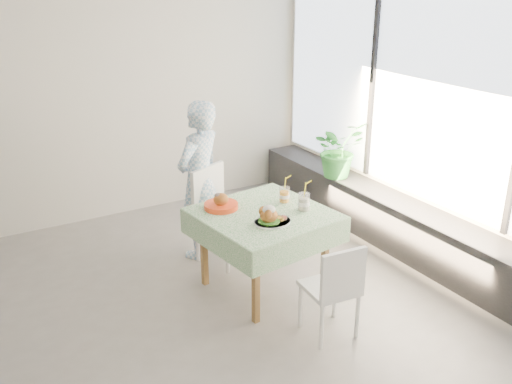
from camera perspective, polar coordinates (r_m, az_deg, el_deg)
floor at (r=4.68m, az=-10.89°, el=-14.12°), size 6.00×6.00×0.00m
wall_back at (r=6.39m, az=-19.67°, el=8.53°), size 6.00×0.02×2.80m
wall_front at (r=2.08m, az=11.99°, el=-17.46°), size 6.00×0.02×2.80m
wall_right at (r=5.68m, az=17.85°, el=7.26°), size 0.02×5.00×2.80m
window_pane at (r=5.61m, az=17.93°, el=9.70°), size 0.01×4.80×2.18m
window_ledge at (r=5.91m, az=15.29°, el=-3.79°), size 0.40×4.80×0.50m
cafe_table at (r=5.01m, az=0.79°, el=-5.02°), size 1.16×1.16×0.74m
chair_far at (r=5.60m, az=-3.30°, el=-4.05°), size 0.58×0.58×0.93m
chair_near at (r=4.55m, az=7.37°, el=-11.25°), size 0.41×0.41×0.80m
diner at (r=5.54m, az=-5.67°, el=1.17°), size 0.68×0.60×1.57m
main_dish at (r=4.66m, az=1.49°, el=-2.57°), size 0.32×0.32×0.16m
juice_cup_orange at (r=5.09m, az=2.84°, el=-0.32°), size 0.10×0.10×0.28m
juice_cup_lemonade at (r=4.93m, az=4.81°, el=-1.05°), size 0.11×0.11×0.30m
second_dish at (r=4.96m, az=-3.52°, el=-1.21°), size 0.30×0.30×0.14m
potted_plant at (r=6.43m, az=8.24°, el=4.27°), size 0.60×0.53×0.64m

